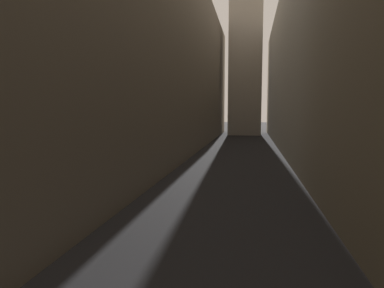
# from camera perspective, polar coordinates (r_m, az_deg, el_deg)

# --- Properties ---
(ground_plane) EXTENTS (264.00, 264.00, 0.00)m
(ground_plane) POSITION_cam_1_polar(r_m,az_deg,el_deg) (34.52, 7.17, -3.67)
(ground_plane) COLOR #232326
(building_block_left) EXTENTS (12.71, 108.00, 24.56)m
(building_block_left) POSITION_cam_1_polar(r_m,az_deg,el_deg) (39.05, -10.76, 15.46)
(building_block_left) COLOR #756B5B
(building_block_left) RESTS_ON ground
(building_block_right) EXTENTS (12.26, 108.00, 22.85)m
(building_block_right) POSITION_cam_1_polar(r_m,az_deg,el_deg) (37.86, 26.00, 14.00)
(building_block_right) COLOR gray
(building_block_right) RESTS_ON ground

